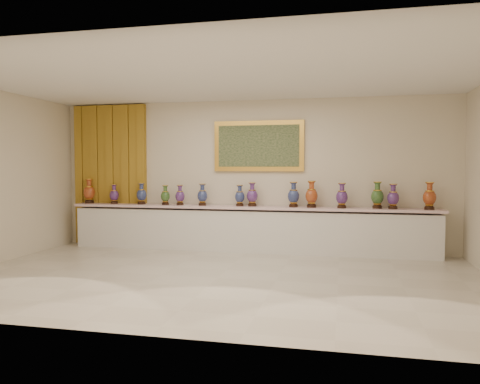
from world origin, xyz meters
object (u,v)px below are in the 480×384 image
object	(u,v)px
counter	(248,229)
vase_1	(114,195)
vase_2	(142,195)
vase_0	(89,192)

from	to	relation	value
counter	vase_1	distance (m)	2.93
vase_1	vase_2	world-z (taller)	vase_2
vase_2	vase_0	bearing A→B (deg)	179.60
counter	vase_1	xyz separation A→B (m)	(-2.86, -0.00, 0.65)
vase_0	counter	bearing A→B (deg)	-0.30
vase_1	vase_2	distance (m)	0.61
counter	vase_0	bearing A→B (deg)	179.70
vase_0	vase_1	bearing A→B (deg)	-1.84
counter	vase_2	bearing A→B (deg)	179.75
counter	vase_0	distance (m)	3.52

